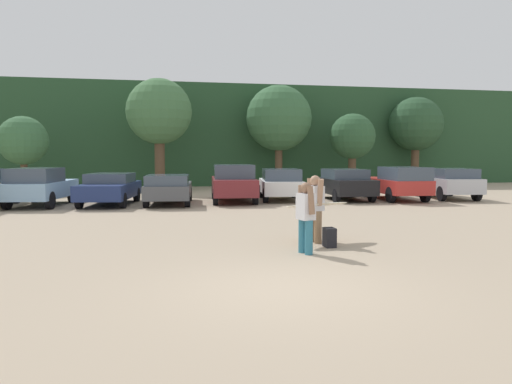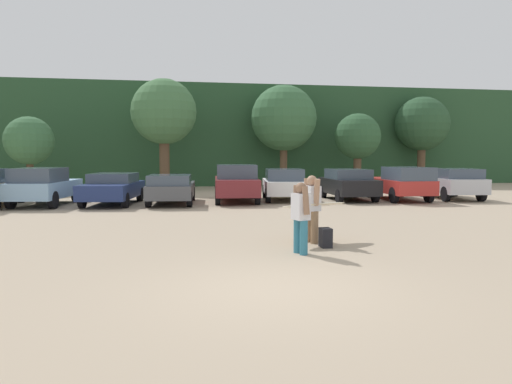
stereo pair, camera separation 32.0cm
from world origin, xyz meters
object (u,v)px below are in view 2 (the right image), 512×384
person_child (311,213)px  person_companion (301,214)px  parked_car_sky_blue (43,186)px  parked_car_red (401,183)px  parked_car_black (348,184)px  parked_car_navy (113,188)px  parked_car_white (284,184)px  parked_car_maroon (236,183)px  backpack_dropped (326,238)px  person_adult (312,205)px  surfboard_cream (315,205)px  parked_car_silver (452,183)px  parked_car_dark_gray (171,188)px

person_child → person_companion: bearing=51.0°
parked_car_sky_blue → person_companion: 14.06m
parked_car_red → parked_car_black: bearing=77.1°
parked_car_navy → parked_car_white: size_ratio=1.11×
parked_car_navy → person_companion: bearing=-147.7°
parked_car_black → parked_car_red: (2.34, -0.65, 0.06)m
parked_car_maroon → person_companion: (-0.29, -11.92, 0.02)m
parked_car_sky_blue → backpack_dropped: (8.65, -11.03, -0.62)m
person_adult → person_companion: (-0.63, -1.27, -0.05)m
parked_car_navy → surfboard_cream: 11.90m
parked_car_black → person_companion: (-5.60, -11.87, 0.10)m
person_companion → backpack_dropped: size_ratio=3.45×
parked_car_silver → parked_car_sky_blue: bearing=96.4°
parked_car_sky_blue → parked_car_dark_gray: bearing=-85.0°
parked_car_maroon → person_adult: (0.33, -10.66, 0.07)m
parked_car_sky_blue → parked_car_maroon: parked_car_maroon is taller
parked_car_black → surfboard_cream: size_ratio=2.06×
parked_car_silver → person_child: (-9.96, -9.83, -0.10)m
parked_car_maroon → surfboard_cream: parked_car_maroon is taller
parked_car_white → parked_car_red: (5.37, -0.98, 0.05)m
parked_car_sky_blue → person_adult: (8.50, -10.38, 0.08)m
person_child → parked_car_dark_gray: bearing=-85.8°
person_adult → surfboard_cream: person_adult is taller
parked_car_sky_blue → person_child: (8.59, -10.09, -0.15)m
parked_car_red → parked_car_white: bearing=82.4°
parked_car_white → parked_car_red: size_ratio=0.91×
person_adult → parked_car_white: bearing=-114.6°
parked_car_navy → person_companion: person_companion is taller
parked_car_maroon → backpack_dropped: (0.48, -11.31, -0.64)m
parked_car_sky_blue → parked_car_silver: size_ratio=1.02×
parked_car_silver → backpack_dropped: size_ratio=9.55×
parked_car_navy → person_adult: bearing=-142.5°
parked_car_dark_gray → parked_car_silver: bearing=-84.4°
parked_car_dark_gray → parked_car_red: parked_car_red is taller
parked_car_navy → surfboard_cream: parked_car_navy is taller
parked_car_dark_gray → person_child: 10.33m
parked_car_white → parked_car_dark_gray: bearing=107.8°
backpack_dropped → parked_car_sky_blue: bearing=128.1°
parked_car_maroon → parked_car_navy: bearing=97.9°
parked_car_maroon → person_companion: size_ratio=2.96×
person_child → surfboard_cream: 0.34m
backpack_dropped → parked_car_silver: bearing=47.4°
parked_car_navy → parked_car_dark_gray: 2.50m
parked_car_black → parked_car_navy: bearing=93.1°
person_companion → surfboard_cream: (0.71, 1.31, 0.05)m
parked_car_navy → parked_car_white: bearing=-77.5°
parked_car_dark_gray → person_adult: bearing=-156.7°
parked_car_silver → parked_car_maroon: bearing=94.2°
parked_car_maroon → parked_car_white: 2.29m
parked_car_dark_gray → person_adult: size_ratio=2.74×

